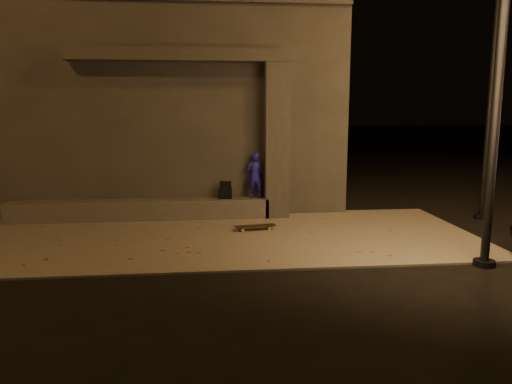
{
  "coord_description": "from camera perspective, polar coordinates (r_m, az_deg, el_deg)",
  "views": [
    {
      "loc": [
        -0.0,
        -7.88,
        2.64
      ],
      "look_at": [
        1.04,
        2.0,
        0.93
      ],
      "focal_mm": 35.0,
      "sensor_mm": 36.0,
      "label": 1
    }
  ],
  "objects": [
    {
      "name": "street_lamp_2",
      "position": [
        12.94,
        25.77,
        16.46
      ],
      "size": [
        0.36,
        0.36,
        7.73
      ],
      "color": "black",
      "rests_on": "ground"
    },
    {
      "name": "sidewalk",
      "position": [
        10.22,
        -5.82,
        -5.16
      ],
      "size": [
        11.0,
        4.4,
        0.04
      ],
      "primitive_type": "cube",
      "color": "slate",
      "rests_on": "ground"
    },
    {
      "name": "column",
      "position": [
        11.78,
        2.32,
        5.84
      ],
      "size": [
        0.55,
        0.55,
        3.6
      ],
      "primitive_type": "cube",
      "color": "#3C3836",
      "rests_on": "sidewalk"
    },
    {
      "name": "canopy",
      "position": [
        11.74,
        -8.72,
        15.21
      ],
      "size": [
        5.0,
        0.7,
        0.28
      ],
      "primitive_type": "cube",
      "color": "#3C3836",
      "rests_on": "column"
    },
    {
      "name": "skateboard",
      "position": [
        10.65,
        -0.1,
        -3.95
      ],
      "size": [
        0.9,
        0.36,
        0.1
      ],
      "rotation": [
        0.0,
        0.0,
        0.16
      ],
      "color": "black",
      "rests_on": "sidewalk"
    },
    {
      "name": "backpack",
      "position": [
        11.81,
        -3.52,
        -0.03
      ],
      "size": [
        0.32,
        0.23,
        0.43
      ],
      "rotation": [
        0.0,
        0.0,
        -0.1
      ],
      "color": "black",
      "rests_on": "ledge"
    },
    {
      "name": "ledge",
      "position": [
        11.96,
        -13.09,
        -1.97
      ],
      "size": [
        6.0,
        0.55,
        0.45
      ],
      "primitive_type": "cube",
      "color": "#504D48",
      "rests_on": "sidewalk"
    },
    {
      "name": "skateboarder",
      "position": [
        11.8,
        -0.11,
        1.91
      ],
      "size": [
        0.42,
        0.29,
        1.08
      ],
      "primitive_type": "imported",
      "rotation": [
        0.0,
        0.0,
        3.23
      ],
      "color": "#211BB2",
      "rests_on": "ledge"
    },
    {
      "name": "ground",
      "position": [
        8.31,
        -5.75,
        -8.84
      ],
      "size": [
        120.0,
        120.0,
        0.0
      ],
      "primitive_type": "plane",
      "color": "black",
      "rests_on": "ground"
    },
    {
      "name": "building",
      "position": [
        14.4,
        -10.13,
        9.47
      ],
      "size": [
        9.0,
        5.1,
        5.22
      ],
      "color": "#3C3836",
      "rests_on": "ground"
    }
  ]
}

